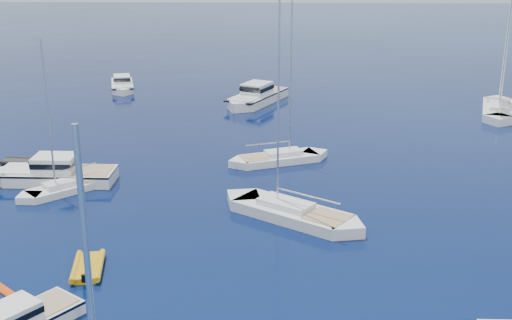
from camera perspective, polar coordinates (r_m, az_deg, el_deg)
The scene contains 10 objects.
motor_cruiser_centre at distance 55.85m, azimuth -17.19°, elevation -1.83°, with size 3.36×10.99×2.88m, color silver, non-canonical shape.
motor_cruiser_distant at distance 79.99m, azimuth -0.00°, elevation 4.98°, with size 3.69×12.06×3.17m, color silver, non-canonical shape.
motor_cruiser_horizon at distance 89.51m, azimuth -11.57°, elevation 6.05°, with size 2.81×9.17×2.41m, color white, non-canonical shape.
sailboat_mid_r at distance 46.53m, azimuth 3.10°, elevation -5.08°, with size 3.18×12.21×17.95m, color silver, non-canonical shape.
sailboat_mid_l at distance 53.41m, azimuth -16.22°, elevation -2.66°, with size 2.22×8.53×12.54m, color silver, non-canonical shape.
sailboat_centre at distance 58.23m, azimuth 2.03°, elevation -0.17°, with size 2.58×9.93×14.60m, color white, non-canonical shape.
sailboat_sails_far at distance 79.92m, azimuth 20.36°, elevation 3.81°, with size 3.39×13.04×19.17m, color white, non-canonical shape.
tender_yellow at distance 40.67m, azimuth -14.43°, elevation -9.30°, with size 2.12×3.92×0.95m, color #CC920C, non-canonical shape.
tender_grey_far at distance 61.30m, azimuth -19.79°, elevation -0.32°, with size 1.97×3.58×0.95m, color black, non-canonical shape.
kayak_orange at distance 39.70m, azimuth -20.98°, elevation -10.72°, with size 0.56×2.58×0.30m, color #D24109, non-canonical shape.
Camera 1 is at (2.06, -22.12, 18.46)m, focal length 45.82 mm.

